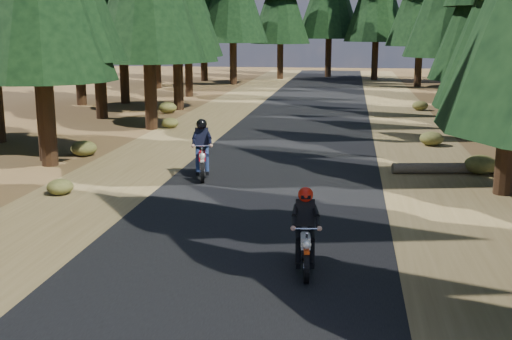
{
  "coord_description": "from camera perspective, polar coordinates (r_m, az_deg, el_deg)",
  "views": [
    {
      "loc": [
        2.05,
        -12.47,
        4.21
      ],
      "look_at": [
        0.0,
        1.5,
        1.1
      ],
      "focal_mm": 45.0,
      "sensor_mm": 36.0,
      "label": 1
    }
  ],
  "objects": [
    {
      "name": "rider_follow",
      "position": [
        18.48,
        -4.8,
        1.01
      ],
      "size": [
        0.99,
        1.97,
        1.69
      ],
      "rotation": [
        0.0,
        0.0,
        3.37
      ],
      "color": "#9B0A11",
      "rests_on": "road"
    },
    {
      "name": "road",
      "position": [
        18.08,
        1.61,
        -1.03
      ],
      "size": [
        6.0,
        100.0,
        0.01
      ],
      "primitive_type": "cube",
      "color": "black",
      "rests_on": "ground"
    },
    {
      "name": "rider_lead",
      "position": [
        11.4,
        4.39,
        -6.59
      ],
      "size": [
        0.69,
        1.72,
        1.49
      ],
      "rotation": [
        0.0,
        0.0,
        3.25
      ],
      "color": "beige",
      "rests_on": "road"
    },
    {
      "name": "log_near",
      "position": [
        20.32,
        19.94,
        0.17
      ],
      "size": [
        5.72,
        1.26,
        0.32
      ],
      "primitive_type": "cylinder",
      "rotation": [
        0.0,
        1.57,
        0.17
      ],
      "color": "#4C4233",
      "rests_on": "ground"
    },
    {
      "name": "ground",
      "position": [
        13.32,
        -0.94,
        -6.01
      ],
      "size": [
        120.0,
        120.0,
        0.0
      ],
      "primitive_type": "plane",
      "color": "#4B331A",
      "rests_on": "ground"
    },
    {
      "name": "shoulder_r",
      "position": [
        18.15,
        16.2,
        -1.49
      ],
      "size": [
        3.2,
        100.0,
        0.01
      ],
      "primitive_type": "cube",
      "color": "brown",
      "rests_on": "ground"
    },
    {
      "name": "understory_shrubs",
      "position": [
        22.12,
        7.48,
        2.04
      ],
      "size": [
        15.63,
        31.84,
        0.67
      ],
      "color": "#474C1E",
      "rests_on": "ground"
    },
    {
      "name": "shoulder_l",
      "position": [
        19.16,
        -12.18,
        -0.55
      ],
      "size": [
        3.2,
        100.0,
        0.01
      ],
      "primitive_type": "cube",
      "color": "brown",
      "rests_on": "ground"
    }
  ]
}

